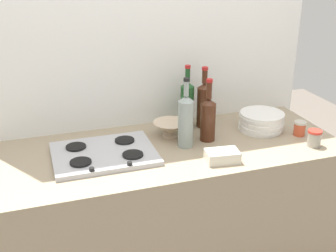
% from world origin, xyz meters
% --- Properties ---
extents(counter_block, '(1.80, 0.70, 0.90)m').
position_xyz_m(counter_block, '(0.00, 0.00, 0.45)').
color(counter_block, tan).
rests_on(counter_block, ground).
extents(backsplash_panel, '(1.90, 0.06, 2.44)m').
position_xyz_m(backsplash_panel, '(0.00, 0.38, 1.22)').
color(backsplash_panel, white).
rests_on(backsplash_panel, ground).
extents(stovetop_hob, '(0.50, 0.38, 0.04)m').
position_xyz_m(stovetop_hob, '(-0.33, 0.01, 0.91)').
color(stovetop_hob, '#B2B2B7').
rests_on(stovetop_hob, counter_block).
extents(plate_stack, '(0.25, 0.25, 0.10)m').
position_xyz_m(plate_stack, '(0.57, 0.06, 0.95)').
color(plate_stack, white).
rests_on(plate_stack, counter_block).
extents(wine_bottle_leftmost, '(0.08, 0.08, 0.35)m').
position_xyz_m(wine_bottle_leftmost, '(0.28, 0.21, 1.04)').
color(wine_bottle_leftmost, '#472314').
rests_on(wine_bottle_leftmost, counter_block).
extents(wine_bottle_mid_left, '(0.08, 0.08, 0.36)m').
position_xyz_m(wine_bottle_mid_left, '(0.09, -0.01, 1.04)').
color(wine_bottle_mid_left, gray).
rests_on(wine_bottle_mid_left, counter_block).
extents(wine_bottle_mid_right, '(0.08, 0.08, 0.36)m').
position_xyz_m(wine_bottle_mid_right, '(0.19, 0.22, 1.04)').
color(wine_bottle_mid_right, '#19471E').
rests_on(wine_bottle_mid_right, counter_block).
extents(wine_bottle_rightmost, '(0.08, 0.08, 0.34)m').
position_xyz_m(wine_bottle_rightmost, '(0.23, 0.03, 1.03)').
color(wine_bottle_rightmost, '#472314').
rests_on(wine_bottle_rightmost, counter_block).
extents(mixing_bowl, '(0.19, 0.19, 0.08)m').
position_xyz_m(mixing_bowl, '(0.06, 0.13, 0.94)').
color(mixing_bowl, beige).
rests_on(mixing_bowl, counter_block).
extents(butter_dish, '(0.17, 0.12, 0.05)m').
position_xyz_m(butter_dish, '(0.20, -0.22, 0.93)').
color(butter_dish, silver).
rests_on(butter_dish, counter_block).
extents(condiment_jar_front, '(0.07, 0.07, 0.09)m').
position_xyz_m(condiment_jar_front, '(0.72, -0.22, 0.94)').
color(condiment_jar_front, '#9E998C').
rests_on(condiment_jar_front, counter_block).
extents(condiment_jar_rear, '(0.07, 0.07, 0.08)m').
position_xyz_m(condiment_jar_rear, '(0.73, -0.07, 0.94)').
color(condiment_jar_rear, '#C64C2D').
rests_on(condiment_jar_rear, counter_block).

